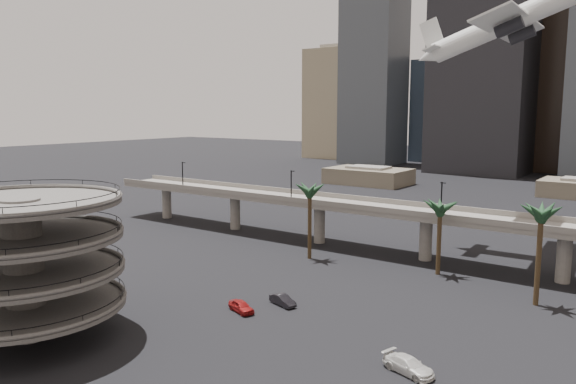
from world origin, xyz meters
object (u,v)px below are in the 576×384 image
Objects in this scene: car_c at (409,365)px; airborne_jet at (514,20)px; overpass at (370,212)px; car_b at (283,300)px; parking_ramp at (23,255)px; car_a at (241,306)px.

airborne_jet is at bearing 22.19° from car_c.
overpass is 29.85× the size of car_b.
car_a is at bearing 54.84° from parking_ramp.
parking_ramp is 0.17× the size of overpass.
overpass is 49.61m from car_c.
car_c is at bearing -57.69° from overpass.
car_b is 23.43m from car_c.
airborne_jet is at bearing 35.11° from overpass.
car_c is (6.17, -55.71, -40.83)m from airborne_jet.
car_a is 5.93m from car_b.
airborne_jet is 69.35m from car_c.
parking_ramp is 5.10× the size of car_b.
car_a is 1.02× the size of car_b.
car_c reaches higher than car_a.
airborne_jet is 64.47m from car_b.
parking_ramp is 26.87m from car_a.
car_a is at bearing 168.00° from car_b.
airborne_jet is at bearing -1.50° from car_b.
airborne_jet is 8.25× the size of car_b.
airborne_jet is 8.11× the size of car_a.
car_c is at bearing -94.24° from car_b.
car_c is at bearing -87.36° from airborne_jet.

